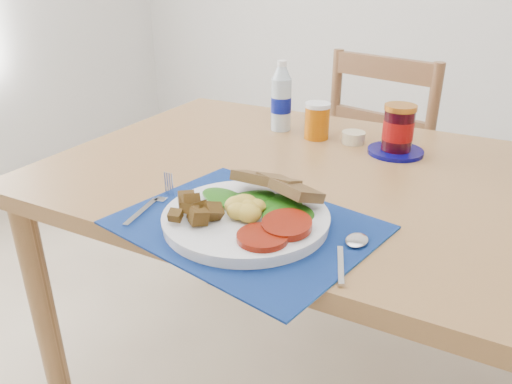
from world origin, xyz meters
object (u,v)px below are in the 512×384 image
water_bottle (281,100)px  jam_on_saucer (398,132)px  breakfast_plate (242,214)px  juice_glass (317,122)px  chair_far (391,152)px

water_bottle → jam_on_saucer: bearing=-7.3°
breakfast_plate → juice_glass: 0.55m
water_bottle → juice_glass: (0.12, -0.03, -0.04)m
breakfast_plate → juice_glass: (-0.07, 0.55, 0.02)m
breakfast_plate → jam_on_saucer: 0.55m
breakfast_plate → water_bottle: water_bottle is taller
chair_far → breakfast_plate: chair_far is taller
chair_far → juice_glass: bearing=91.8°
breakfast_plate → water_bottle: 0.61m
water_bottle → breakfast_plate: bearing=-71.4°
water_bottle → jam_on_saucer: size_ratio=1.41×
water_bottle → juice_glass: water_bottle is taller
water_bottle → juice_glass: bearing=-11.6°
juice_glass → jam_on_saucer: bearing=-4.9°
juice_glass → jam_on_saucer: (0.23, -0.02, 0.01)m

